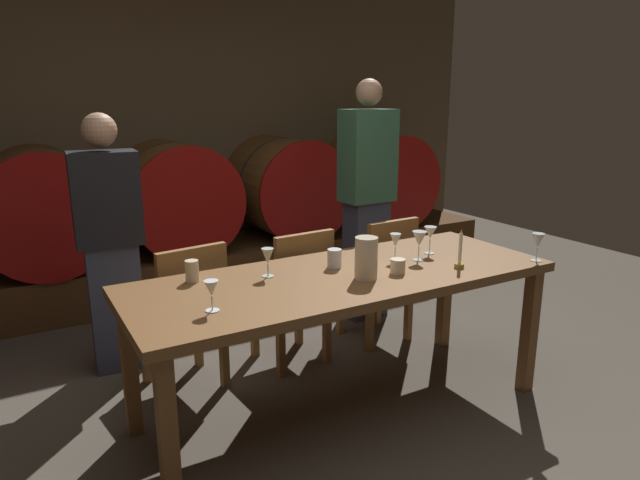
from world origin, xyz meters
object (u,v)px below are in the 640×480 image
wine_barrel_left (42,208)px  candle_center (460,257)px  guest_left (110,244)px  wine_glass_far_left (211,290)px  dining_table (344,288)px  chair_center (296,291)px  pitcher (366,258)px  chair_right (382,274)px  chair_left (187,311)px  wine_glass_far_right (538,242)px  guest_right (367,200)px  cup_center (334,258)px  wine_glass_right (430,234)px  wine_glass_left (268,257)px  wine_glass_center_right (419,240)px  cup_right (398,266)px  wine_barrel_far_right (375,179)px  wine_glass_center_left (395,241)px  wine_barrel_right (285,187)px  cup_left (192,271)px  wine_barrel_center (174,197)px

wine_barrel_left → candle_center: (1.80, -2.63, 0.01)m
guest_left → wine_glass_far_left: bearing=102.2°
dining_table → candle_center: (0.58, -0.22, 0.14)m
chair_center → pitcher: size_ratio=4.15×
chair_right → candle_center: size_ratio=4.14×
chair_left → wine_glass_far_right: bearing=141.9°
guest_right → wine_glass_far_right: bearing=95.3°
chair_right → cup_center: 0.92m
guest_left → wine_glass_right: 1.90m
wine_glass_far_left → wine_glass_right: size_ratio=0.85×
guest_right → wine_glass_left: size_ratio=12.15×
wine_glass_center_right → guest_right: bearing=70.0°
dining_table → wine_glass_far_right: wine_glass_far_right is taller
wine_glass_left → cup_right: size_ratio=1.91×
wine_barrel_far_right → chair_left: bearing=-145.2°
chair_right → wine_glass_center_left: 0.76m
wine_barrel_right → dining_table: bearing=-109.8°
wine_glass_center_left → chair_left: bearing=151.2°
chair_center → candle_center: bearing=119.1°
guest_right → wine_glass_far_left: size_ratio=13.20×
dining_table → wine_glass_center_right: size_ratio=13.42×
chair_right → wine_barrel_far_right: bearing=-127.2°
chair_left → wine_glass_far_left: (-0.11, -0.78, 0.39)m
wine_barrel_left → pitcher: 2.83m
chair_right → cup_left: 1.50m
candle_center → wine_glass_left: candle_center is taller
wine_barrel_left → chair_left: size_ratio=1.07×
wine_glass_right → wine_glass_far_right: size_ratio=1.01×
wine_glass_center_right → cup_left: (-1.19, 0.27, -0.07)m
wine_glass_center_right → wine_glass_left: bearing=169.3°
wine_barrel_right → chair_center: bearing=-114.8°
candle_center → wine_glass_right: 0.31m
wine_barrel_center → candle_center: size_ratio=4.44×
wine_barrel_center → guest_right: (1.06, -1.35, 0.09)m
cup_center → chair_center: bearing=87.3°
wine_glass_far_left → wine_glass_center_right: bearing=6.7°
wine_glass_far_left → cup_left: wine_glass_far_left is taller
guest_right → cup_right: bearing=60.5°
wine_barrel_right → wine_glass_left: 2.57m
wine_glass_left → wine_glass_center_right: 0.86m
chair_left → chair_right: (1.35, -0.01, 0.00)m
chair_center → wine_glass_right: size_ratio=5.53×
guest_left → wine_barrel_center: bearing=-116.5°
chair_left → chair_center: 0.68m
cup_left → cup_right: bearing=-22.7°
wine_barrel_left → guest_right: size_ratio=0.53×
wine_barrel_right → wine_glass_right: bearing=-95.8°
wine_glass_far_left → chair_right: bearing=27.9°
wine_barrel_far_right → wine_glass_left: wine_barrel_far_right is taller
wine_barrel_right → chair_right: size_ratio=1.07×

